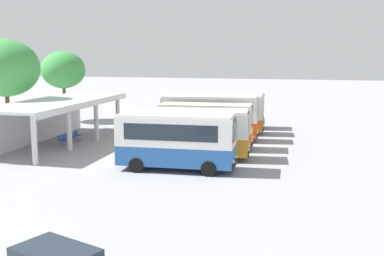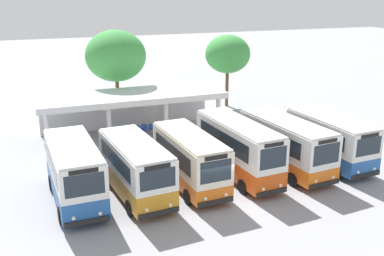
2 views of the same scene
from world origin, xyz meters
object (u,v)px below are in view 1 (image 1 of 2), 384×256
Objects in this scene: city_bus_nearest_orange at (177,139)px; waiting_chair_end_by_column at (61,140)px; city_bus_far_end_green at (227,108)px; city_bus_second_in_row at (197,132)px; city_bus_middle_cream at (205,124)px; city_bus_fourth_amber at (210,116)px; city_bus_fifth_blue at (219,112)px; waiting_chair_second_from_end at (65,138)px; waiting_chair_fourth_seat at (73,136)px; waiting_chair_middle_seat at (69,137)px; waiting_chair_fifth_seat at (77,134)px.

city_bus_nearest_orange reaches higher than waiting_chair_end_by_column.
city_bus_second_in_row is at bearing -179.17° from city_bus_far_end_green.
city_bus_middle_cream is at bearing -179.75° from city_bus_far_end_green.
waiting_chair_end_by_column is at bearing 116.65° from city_bus_fourth_amber.
city_bus_fifth_blue is 9.11× the size of waiting_chair_second_from_end.
waiting_chair_second_from_end is at bearing -1.68° from waiting_chair_end_by_column.
waiting_chair_fourth_seat is (-3.37, 10.32, -1.44)m from city_bus_fourth_amber.
city_bus_nearest_orange is 8.31× the size of waiting_chair_end_by_column.
city_bus_fourth_amber is (3.34, 0.37, 0.15)m from city_bus_middle_cream.
city_bus_fifth_blue is 1.12× the size of city_bus_far_end_green.
waiting_chair_end_by_column is 1.00× the size of waiting_chair_middle_seat.
waiting_chair_fourth_seat is 0.61m from waiting_chair_fifth_seat.
waiting_chair_second_from_end is 1.21m from waiting_chair_fourth_seat.
city_bus_far_end_green is (6.68, -0.33, -0.14)m from city_bus_fourth_amber.
city_bus_nearest_orange reaches higher than city_bus_second_in_row.
waiting_chair_second_from_end is (-7.92, 10.46, -1.35)m from city_bus_fifth_blue.
city_bus_fourth_amber is 9.11× the size of waiting_chair_end_by_column.
waiting_chair_end_by_column is (-11.87, 10.67, -1.30)m from city_bus_far_end_green.
waiting_chair_fifth_seat is (1.21, -0.06, 0.00)m from waiting_chair_middle_seat.
city_bus_fourth_amber is at bearing 0.27° from city_bus_nearest_orange.
city_bus_second_in_row is 8.23× the size of waiting_chair_second_from_end.
city_bus_second_in_row is 11.25m from waiting_chair_middle_seat.
city_bus_nearest_orange reaches higher than waiting_chair_fifth_seat.
city_bus_fifth_blue is 13.57m from waiting_chair_end_by_column.
city_bus_fourth_amber is 1.00× the size of city_bus_fifth_blue.
city_bus_fourth_amber is at bearing 4.50° from city_bus_second_in_row.
city_bus_middle_cream reaches higher than waiting_chair_fourth_seat.
city_bus_middle_cream is 8.19× the size of waiting_chair_fifth_seat.
city_bus_nearest_orange is at bearing 179.60° from city_bus_fifth_blue.
waiting_chair_end_by_column and waiting_chair_fourth_seat have the same top height.
city_bus_nearest_orange is 12.67m from waiting_chair_fifth_seat.
city_bus_fourth_amber reaches higher than waiting_chair_fifth_seat.
city_bus_far_end_green reaches higher than waiting_chair_second_from_end.
waiting_chair_middle_seat is 1.00× the size of waiting_chair_fourth_seat.
city_bus_second_in_row is 8.23× the size of waiting_chair_fifth_seat.
city_bus_far_end_green is at bearing -0.98° from city_bus_nearest_orange.
waiting_chair_fourth_seat and waiting_chair_fifth_seat have the same top height.
city_bus_fourth_amber is 11.65m from waiting_chair_end_by_column.
waiting_chair_middle_seat is (2.71, 10.84, -1.29)m from city_bus_second_in_row.
waiting_chair_fifth_seat is at bearing 131.76° from city_bus_far_end_green.
waiting_chair_fourth_seat is (-10.05, 10.65, -1.30)m from city_bus_far_end_green.
waiting_chair_fifth_seat is (-6.11, 10.39, -1.35)m from city_bus_fifth_blue.
city_bus_fourth_amber is at bearing -71.92° from waiting_chair_fourth_seat.
waiting_chair_fifth_seat is at bearing 120.44° from city_bus_fifth_blue.
city_bus_middle_cream is 10.72m from waiting_chair_fifth_seat.
waiting_chair_middle_seat and waiting_chair_fourth_seat have the same top height.
waiting_chair_middle_seat is at bearing -179.10° from waiting_chair_fourth_seat.
waiting_chair_second_from_end is (2.10, 10.84, -1.29)m from city_bus_second_in_row.
waiting_chair_end_by_column and waiting_chair_second_from_end have the same top height.
city_bus_far_end_green is at bearing -3.28° from city_bus_fifth_blue.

